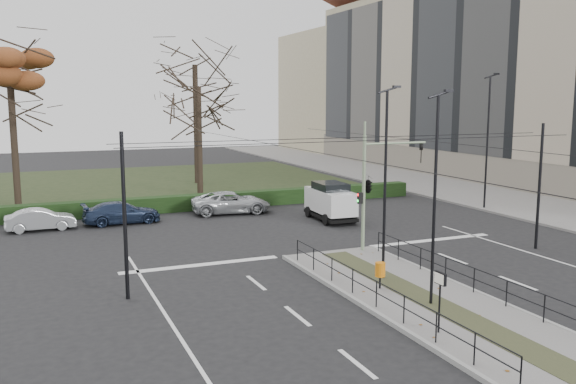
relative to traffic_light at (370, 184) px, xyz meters
name	(u,v)px	position (x,y,z in m)	size (l,w,h in m)	color
ground	(387,283)	(-1.81, -4.50, -3.26)	(140.00, 140.00, 0.00)	black
median_island	(425,300)	(-1.81, -7.00, -3.19)	(4.40, 15.00, 0.14)	#63605E
sidewalk_east	(430,185)	(16.19, 17.50, -3.19)	(8.00, 90.00, 0.14)	#63605E
park	(118,185)	(-7.81, 27.50, -3.21)	(38.00, 26.00, 0.10)	black
hedge	(147,205)	(-7.81, 14.10, -2.76)	(38.00, 1.00, 1.00)	black
apartment_block	(513,63)	(26.15, 19.47, 7.14)	(13.09, 52.10, 21.64)	tan
median_railing	(427,276)	(-1.81, -7.10, -2.28)	(4.14, 13.24, 0.92)	black
catenary	(367,191)	(-1.81, -2.88, 0.16)	(20.00, 34.00, 6.00)	black
traffic_light	(370,184)	(0.00, 0.00, 0.00)	(3.64, 2.07, 5.35)	gray
litter_bin	(380,270)	(-2.66, -5.36, -2.41)	(0.38, 0.38, 0.99)	black
info_panel	(440,285)	(-3.32, -9.79, -1.65)	(0.11, 0.49, 1.86)	black
streetlamp_median_near	(435,197)	(-1.94, -7.54, 0.58)	(0.61, 0.12, 7.28)	black
streetlamp_median_far	(385,182)	(-1.84, -4.28, 0.68)	(0.62, 0.13, 7.48)	black
streetlamp_sidewalk	(488,140)	(12.71, 6.85, 1.27)	(0.72, 0.15, 8.62)	black
parked_car_second	(41,220)	(-14.05, 11.21, -2.65)	(1.27, 3.66, 1.20)	#AFB2B7
parked_car_third	(122,213)	(-9.70, 11.44, -2.62)	(1.78, 4.37, 1.27)	#1D2945
parked_car_fourth	(231,202)	(-2.89, 12.04, -2.57)	(2.28, 4.95, 1.37)	#AFB2B7
white_van	(330,201)	(1.84, 7.59, -2.08)	(2.08, 4.21, 2.25)	silver
rust_tree	(9,66)	(-15.30, 19.51, 6.00)	(7.26, 7.26, 12.06)	black
bare_tree_center	(195,73)	(-1.42, 26.10, 5.98)	(8.10, 8.10, 13.10)	black
bare_tree_near	(198,95)	(-2.83, 19.83, 4.19)	(6.08, 6.08, 10.54)	black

